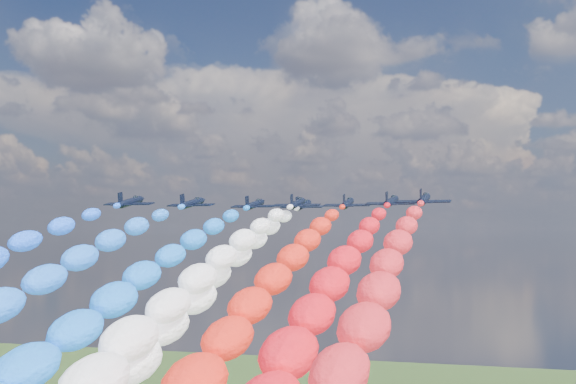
% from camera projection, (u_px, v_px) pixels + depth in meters
% --- Properties ---
extents(jet_0, '(9.70, 12.96, 4.65)m').
position_uv_depth(jet_0, '(131.00, 202.00, 143.59)').
color(jet_0, black).
extents(jet_1, '(9.70, 12.95, 4.65)m').
position_uv_depth(jet_1, '(192.00, 203.00, 150.58)').
color(jet_1, black).
extents(jet_2, '(9.59, 12.87, 4.65)m').
position_uv_depth(jet_2, '(255.00, 205.00, 158.91)').
color(jet_2, black).
extents(trail_2, '(6.99, 124.54, 42.32)m').
position_uv_depth(trail_2, '(95.00, 336.00, 96.62)').
color(trail_2, blue).
extents(jet_3, '(9.50, 12.81, 4.65)m').
position_uv_depth(jet_3, '(297.00, 203.00, 151.22)').
color(jet_3, black).
extents(trail_3, '(6.99, 124.54, 42.32)m').
position_uv_depth(trail_3, '(153.00, 345.00, 88.92)').
color(trail_3, white).
extents(jet_4, '(9.48, 12.80, 4.65)m').
position_uv_depth(jet_4, '(303.00, 205.00, 162.33)').
color(jet_4, black).
extents(trail_4, '(6.99, 124.54, 42.32)m').
position_uv_depth(trail_4, '(179.00, 332.00, 100.04)').
color(trail_4, white).
extents(jet_5, '(9.72, 12.97, 4.65)m').
position_uv_depth(jet_5, '(348.00, 203.00, 151.26)').
color(jet_5, black).
extents(trail_5, '(6.99, 124.54, 42.32)m').
position_uv_depth(trail_5, '(239.00, 345.00, 88.96)').
color(trail_5, red).
extents(jet_6, '(9.63, 12.91, 4.65)m').
position_uv_depth(jet_6, '(391.00, 202.00, 141.19)').
color(jet_6, black).
extents(trail_6, '(6.99, 124.54, 42.32)m').
position_uv_depth(trail_6, '(303.00, 360.00, 78.90)').
color(trail_6, red).
extents(jet_7, '(9.34, 12.70, 4.65)m').
position_uv_depth(jet_7, '(424.00, 199.00, 131.16)').
color(jet_7, black).
extents(trail_7, '(6.99, 124.54, 42.32)m').
position_uv_depth(trail_7, '(353.00, 379.00, 68.87)').
color(trail_7, red).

